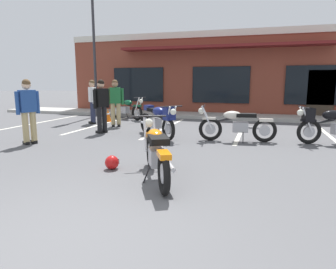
% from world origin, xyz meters
% --- Properties ---
extents(ground_plane, '(80.00, 80.00, 0.00)m').
position_xyz_m(ground_plane, '(0.00, 3.67, 0.00)').
color(ground_plane, '#515154').
extents(sidewalk_kerb, '(22.00, 1.80, 0.14)m').
position_xyz_m(sidewalk_kerb, '(0.00, 11.32, 0.07)').
color(sidewalk_kerb, '#A8A59E').
rests_on(sidewalk_kerb, ground_plane).
extents(brick_storefront_building, '(15.76, 6.65, 3.96)m').
position_xyz_m(brick_storefront_building, '(0.00, 15.11, 1.98)').
color(brick_storefront_building, brown).
rests_on(brick_storefront_building, ground_plane).
extents(painted_stall_lines, '(13.11, 4.80, 0.01)m').
position_xyz_m(painted_stall_lines, '(0.00, 7.72, 0.00)').
color(painted_stall_lines, silver).
rests_on(painted_stall_lines, ground_plane).
extents(motorcycle_foreground_classic, '(1.25, 1.92, 0.98)m').
position_xyz_m(motorcycle_foreground_classic, '(0.27, 2.25, 0.46)').
color(motorcycle_foreground_classic, black).
rests_on(motorcycle_foreground_classic, ground_plane).
extents(motorcycle_red_sportbike, '(1.96, 1.19, 0.98)m').
position_xyz_m(motorcycle_red_sportbike, '(-3.68, 9.57, 0.46)').
color(motorcycle_red_sportbike, black).
rests_on(motorcycle_red_sportbike, ground_plane).
extents(motorcycle_black_cruiser, '(1.69, 1.61, 0.98)m').
position_xyz_m(motorcycle_black_cruiser, '(-0.96, 5.89, 0.53)').
color(motorcycle_black_cruiser, black).
rests_on(motorcycle_black_cruiser, ground_plane).
extents(motorcycle_blue_standard, '(2.10, 0.73, 0.98)m').
position_xyz_m(motorcycle_blue_standard, '(1.28, 5.93, 0.46)').
color(motorcycle_blue_standard, black).
rests_on(motorcycle_blue_standard, ground_plane).
extents(motorcycle_green_cafe_racer, '(2.06, 0.94, 0.98)m').
position_xyz_m(motorcycle_green_cafe_racer, '(3.70, 6.31, 0.53)').
color(motorcycle_green_cafe_racer, black).
rests_on(motorcycle_green_cafe_racer, ground_plane).
extents(person_in_black_shirt, '(0.39, 0.58, 1.68)m').
position_xyz_m(person_in_black_shirt, '(-3.82, 3.98, 0.95)').
color(person_in_black_shirt, black).
rests_on(person_in_black_shirt, ground_plane).
extents(person_in_shorts_foreground, '(0.48, 0.51, 1.68)m').
position_xyz_m(person_in_shorts_foreground, '(-4.30, 7.89, 0.95)').
color(person_in_shorts_foreground, black).
rests_on(person_in_shorts_foreground, ground_plane).
extents(person_by_back_row, '(0.37, 0.60, 1.68)m').
position_xyz_m(person_by_back_row, '(-2.88, 6.06, 0.95)').
color(person_by_back_row, black).
rests_on(person_by_back_row, ground_plane).
extents(person_near_building, '(0.58, 0.39, 1.68)m').
position_xyz_m(person_near_building, '(-3.11, 7.47, 0.95)').
color(person_near_building, black).
rests_on(person_near_building, ground_plane).
extents(helmet_on_pavement, '(0.26, 0.26, 0.26)m').
position_xyz_m(helmet_on_pavement, '(-0.71, 2.54, 0.13)').
color(helmet_on_pavement, '#B71414').
rests_on(helmet_on_pavement, ground_plane).
extents(traffic_cone, '(0.34, 0.34, 0.53)m').
position_xyz_m(traffic_cone, '(-4.05, 8.63, 0.26)').
color(traffic_cone, orange).
rests_on(traffic_cone, ground_plane).
extents(parking_lot_lamp_post, '(0.24, 0.76, 5.48)m').
position_xyz_m(parking_lot_lamp_post, '(-5.50, 10.12, 3.50)').
color(parking_lot_lamp_post, '#2D2D33').
rests_on(parking_lot_lamp_post, ground_plane).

